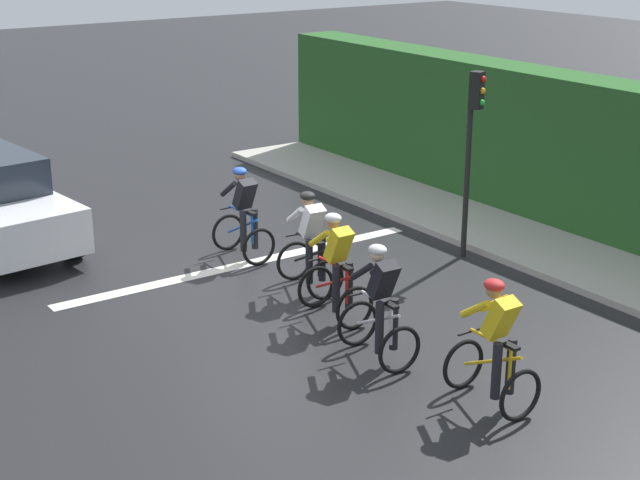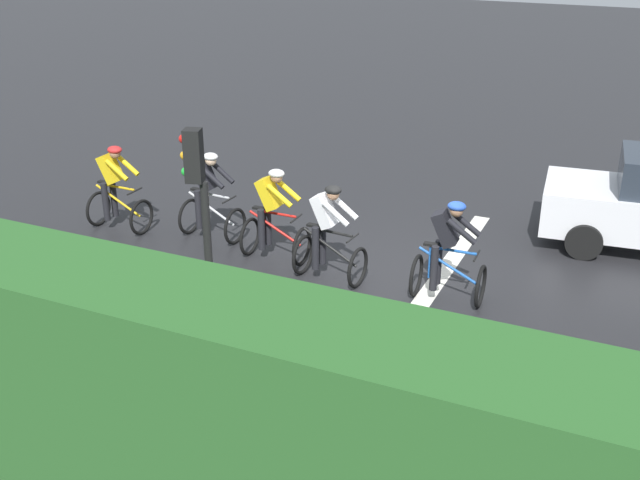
# 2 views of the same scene
# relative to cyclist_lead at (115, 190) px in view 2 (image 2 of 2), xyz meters

# --- Properties ---
(ground_plane) EXTENTS (80.00, 80.00, 0.00)m
(ground_plane) POSITION_rel_cyclist_lead_xyz_m (-0.01, -5.35, -0.80)
(ground_plane) COLOR black
(sidewalk_kerb) EXTENTS (2.80, 19.73, 0.12)m
(sidewalk_kerb) POSITION_rel_cyclist_lead_xyz_m (-5.18, -3.35, -0.74)
(sidewalk_kerb) COLOR #ADA89E
(sidewalk_kerb) RESTS_ON ground
(stone_wall_low) EXTENTS (0.44, 19.73, 0.65)m
(stone_wall_low) POSITION_rel_cyclist_lead_xyz_m (-6.08, -3.35, -0.47)
(stone_wall_low) COLOR gray
(stone_wall_low) RESTS_ON ground
(road_marking_stop_line) EXTENTS (7.00, 0.30, 0.01)m
(road_marking_stop_line) POSITION_rel_cyclist_lead_xyz_m (-0.01, -6.17, -0.79)
(road_marking_stop_line) COLOR silver
(road_marking_stop_line) RESTS_ON ground
(cyclist_lead) EXTENTS (0.70, 1.09, 1.66)m
(cyclist_lead) POSITION_rel_cyclist_lead_xyz_m (0.00, 0.00, 0.00)
(cyclist_lead) COLOR black
(cyclist_lead) RESTS_ON ground
(cyclist_second) EXTENTS (0.75, 1.12, 1.66)m
(cyclist_second) POSITION_rel_cyclist_lead_xyz_m (0.38, -1.82, 0.00)
(cyclist_second) COLOR black
(cyclist_second) RESTS_ON ground
(cyclist_mid) EXTENTS (0.68, 1.08, 1.66)m
(cyclist_mid) POSITION_rel_cyclist_lead_xyz_m (0.04, -3.31, 0.00)
(cyclist_mid) COLOR black
(cyclist_mid) RESTS_ON ground
(cyclist_fourth) EXTENTS (0.76, 1.13, 1.66)m
(cyclist_fourth) POSITION_rel_cyclist_lead_xyz_m (-0.30, -4.50, 0.00)
(cyclist_fourth) COLOR black
(cyclist_fourth) RESTS_ON ground
(cyclist_trailing) EXTENTS (0.72, 1.11, 1.66)m
(cyclist_trailing) POSITION_rel_cyclist_lead_xyz_m (-0.20, -6.46, 0.00)
(cyclist_trailing) COLOR black
(cyclist_trailing) RESTS_ON ground
(traffic_light_near_crossing) EXTENTS (0.25, 0.31, 3.34)m
(traffic_light_near_crossing) POSITION_rel_cyclist_lead_xyz_m (-3.51, -4.24, 1.43)
(traffic_light_near_crossing) COLOR black
(traffic_light_near_crossing) RESTS_ON ground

